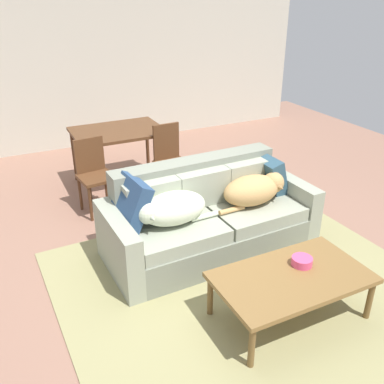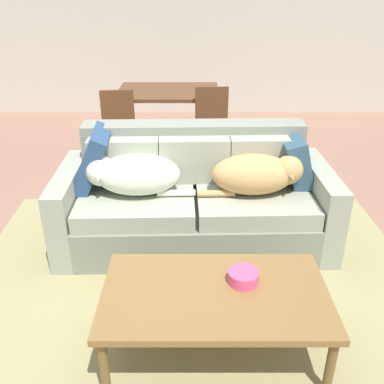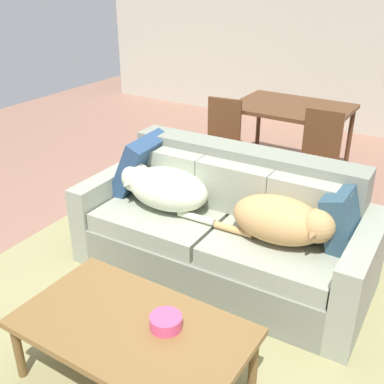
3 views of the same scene
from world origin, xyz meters
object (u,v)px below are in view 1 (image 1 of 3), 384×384
at_px(throw_pillow_by_left_arm, 130,204).
at_px(dining_chair_near_right, 170,157).
at_px(dog_on_left_cushion, 170,209).
at_px(dining_table, 119,136).
at_px(dog_on_right_cushion, 255,189).
at_px(coffee_table, 292,280).
at_px(dining_chair_near_left, 94,172).
at_px(bowl_on_coffee_table, 302,261).
at_px(throw_pillow_by_right_arm, 270,175).
at_px(couch, 207,218).

xyz_separation_m(throw_pillow_by_left_arm, dining_chair_near_right, (1.01, 1.38, -0.18)).
distance_m(dog_on_left_cushion, throw_pillow_by_left_arm, 0.38).
bearing_deg(throw_pillow_by_left_arm, dining_table, 75.45).
xyz_separation_m(dog_on_right_cushion, coffee_table, (-0.37, -1.12, -0.25)).
distance_m(coffee_table, dining_chair_near_left, 2.77).
height_order(bowl_on_coffee_table, dining_chair_near_left, dining_chair_near_left).
xyz_separation_m(dog_on_left_cushion, coffee_table, (0.58, -1.11, -0.25)).
xyz_separation_m(throw_pillow_by_right_arm, dining_table, (-1.11, 1.91, 0.05)).
height_order(dog_on_right_cushion, throw_pillow_by_right_arm, throw_pillow_by_right_arm).
relative_size(dog_on_left_cushion, coffee_table, 0.66).
relative_size(throw_pillow_by_left_arm, throw_pillow_by_right_arm, 1.22).
relative_size(dog_on_left_cushion, dining_table, 0.69).
height_order(couch, dining_chair_near_right, dining_chair_near_right).
height_order(dog_on_left_cushion, dog_on_right_cushion, dog_on_left_cushion).
relative_size(couch, dog_on_left_cushion, 2.63).
xyz_separation_m(coffee_table, dining_chair_near_left, (-0.92, 2.61, 0.13)).
height_order(coffee_table, dining_chair_near_right, dining_chair_near_right).
distance_m(bowl_on_coffee_table, dining_chair_near_right, 2.58).
bearing_deg(dog_on_left_cushion, couch, 14.07).
relative_size(coffee_table, bowl_on_coffee_table, 7.21).
relative_size(dining_chair_near_left, dining_chair_near_right, 0.97).
bearing_deg(throw_pillow_by_left_arm, dog_on_left_cushion, -25.49).
height_order(dog_on_right_cushion, bowl_on_coffee_table, dog_on_right_cushion).
bearing_deg(dining_table, couch, -81.31).
xyz_separation_m(dog_on_right_cushion, dining_chair_near_left, (-1.30, 1.48, -0.12)).
height_order(bowl_on_coffee_table, dining_table, dining_table).
bearing_deg(throw_pillow_by_right_arm, dining_chair_near_left, 141.73).
bearing_deg(bowl_on_coffee_table, dog_on_right_cushion, 78.53).
distance_m(dog_on_right_cushion, dining_chair_near_right, 1.57).
bearing_deg(throw_pillow_by_left_arm, dog_on_right_cushion, -6.77).
height_order(throw_pillow_by_left_arm, throw_pillow_by_right_arm, throw_pillow_by_left_arm).
bearing_deg(dining_chair_near_left, dog_on_right_cushion, -55.81).
bearing_deg(coffee_table, bowl_on_coffee_table, 27.32).
bearing_deg(throw_pillow_by_right_arm, dog_on_right_cushion, -148.92).
relative_size(throw_pillow_by_left_arm, bowl_on_coffee_table, 2.74).
distance_m(bowl_on_coffee_table, dining_table, 3.21).
bearing_deg(coffee_table, dining_table, 97.20).
xyz_separation_m(couch, dog_on_left_cushion, (-0.47, -0.13, 0.29)).
height_order(couch, throw_pillow_by_left_arm, throw_pillow_by_left_arm).
distance_m(throw_pillow_by_right_arm, dining_chair_near_right, 1.48).
bearing_deg(throw_pillow_by_left_arm, coffee_table, -54.25).
bearing_deg(dining_table, bowl_on_coffee_table, -79.73).
bearing_deg(throw_pillow_by_left_arm, dining_chair_near_left, 90.27).
bearing_deg(couch, dog_on_right_cushion, -16.18).
height_order(couch, dining_table, couch).
relative_size(bowl_on_coffee_table, dining_chair_near_right, 0.19).
xyz_separation_m(throw_pillow_by_left_arm, dining_table, (0.51, 1.96, 0.01)).
relative_size(throw_pillow_by_right_arm, dining_chair_near_right, 0.42).
relative_size(throw_pillow_by_right_arm, dining_chair_near_left, 0.43).
distance_m(dog_on_right_cushion, throw_pillow_by_left_arm, 1.30).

